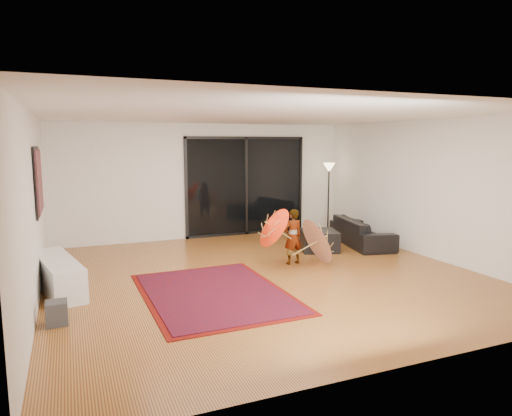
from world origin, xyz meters
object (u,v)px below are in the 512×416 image
media_console (58,274)px  ottoman (319,240)px  sofa (361,232)px  child (293,237)px

media_console → ottoman: bearing=-3.0°
media_console → sofa: size_ratio=0.90×
media_console → ottoman: 5.09m
media_console → child: size_ratio=1.73×
sofa → child: (-2.17, -0.90, 0.23)m
sofa → child: child is taller
sofa → ottoman: sofa is taller
sofa → ottoman: 1.18m
sofa → child: size_ratio=1.92×
media_console → ottoman: (5.03, 0.78, -0.04)m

